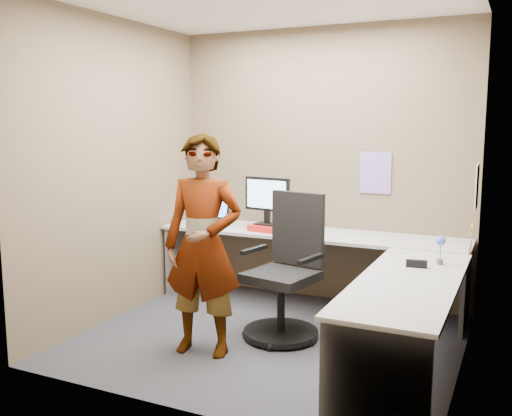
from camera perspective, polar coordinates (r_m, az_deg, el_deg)
The scene contains 20 objects.
ground at distance 4.83m, azimuth 1.16°, elevation -12.98°, with size 3.00×3.00×0.00m, color #29282E.
wall_back at distance 5.72m, azimuth 6.53°, elevation 4.24°, with size 3.00×3.00×0.00m, color brown.
wall_right at distance 4.14m, azimuth 20.53°, elevation 2.13°, with size 2.70×2.70×0.00m, color brown.
wall_left at distance 5.30m, azimuth -13.79°, elevation 3.72°, with size 2.70×2.70×0.00m, color brown.
desk at distance 4.85m, azimuth 7.79°, elevation -5.68°, with size 2.98×2.58×0.73m.
paper_ream at distance 5.54m, azimuth 1.04°, elevation -2.00°, with size 0.30×0.22×0.06m, color red.
monitor at distance 5.51m, azimuth 1.11°, elevation 1.11°, with size 0.48×0.17×0.46m.
laptop at distance 6.13m, azimuth -4.32°, elevation -0.75°, with size 0.31×0.26×0.22m.
trackball_mouse at distance 5.70m, azimuth 2.35°, elevation -1.76°, with size 0.12×0.08×0.07m.
origami at distance 5.33m, azimuth 3.44°, elevation -2.44°, with size 0.10×0.10×0.06m, color white.
stapler at distance 4.32m, azimuth 15.77°, elevation -5.38°, with size 0.15×0.04×0.06m, color black.
flower at distance 4.44m, azimuth 17.98°, elevation -3.59°, with size 0.07×0.07×0.22m.
calendar_purple at distance 5.57m, azimuth 11.85°, elevation 3.48°, with size 0.30×0.01×0.40m, color #846BB7.
calendar_white at distance 5.05m, azimuth 21.23°, elevation 2.01°, with size 0.01×0.28×0.38m, color white.
sticky_note_a at distance 4.74m, azimuth 20.73°, elevation -2.02°, with size 0.01×0.07×0.07m, color #F2E059.
sticky_note_b at distance 4.82m, azimuth 20.69°, elevation -3.44°, with size 0.01×0.07×0.07m, color pink.
sticky_note_c at distance 4.70m, azimuth 20.56°, elevation -3.96°, with size 0.01×0.07×0.07m, color pink.
sticky_note_d at distance 4.90m, azimuth 20.85°, elevation -2.06°, with size 0.01×0.07×0.07m, color #F2E059.
office_chair at distance 4.77m, azimuth 3.01°, elevation -7.18°, with size 0.66×0.63×1.18m.
person at distance 4.36m, azimuth -5.32°, elevation -3.74°, with size 0.62×0.41×1.70m, color #999399.
Camera 1 is at (1.83, -4.11, 1.77)m, focal length 40.00 mm.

